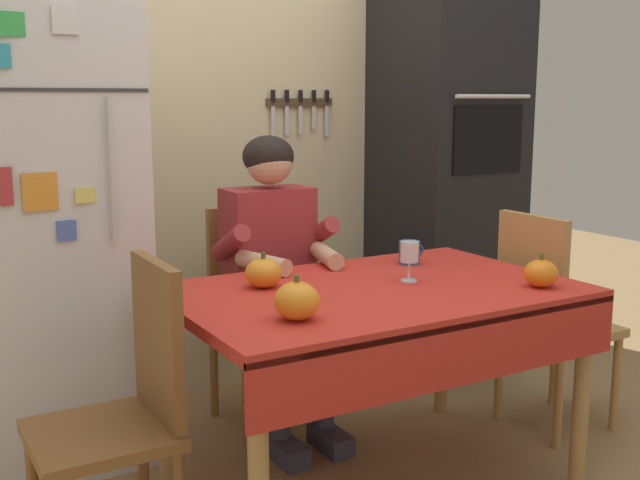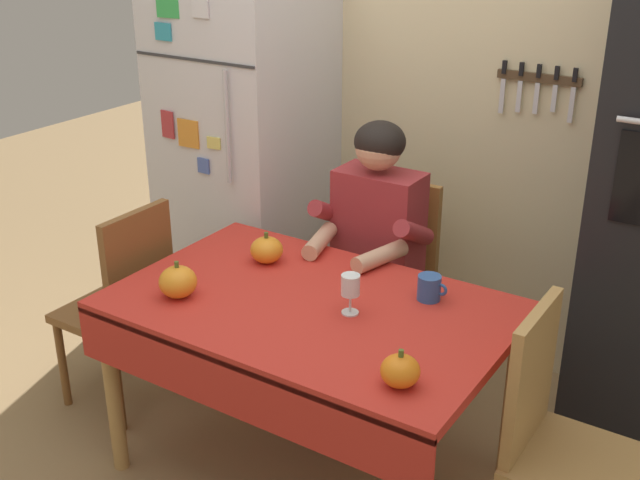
# 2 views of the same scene
# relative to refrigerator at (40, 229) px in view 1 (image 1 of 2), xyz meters

# --- Properties ---
(back_wall_assembly) EXTENTS (3.70, 0.13, 2.60)m
(back_wall_assembly) POSITION_rel_refrigerator_xyz_m (1.00, 0.39, 0.40)
(back_wall_assembly) COLOR beige
(back_wall_assembly) RESTS_ON ground
(refrigerator) EXTENTS (0.68, 0.71, 1.80)m
(refrigerator) POSITION_rel_refrigerator_xyz_m (0.00, 0.00, 0.00)
(refrigerator) COLOR silver
(refrigerator) RESTS_ON ground
(wall_oven) EXTENTS (0.60, 0.64, 2.10)m
(wall_oven) POSITION_rel_refrigerator_xyz_m (2.00, 0.04, 0.15)
(wall_oven) COLOR black
(wall_oven) RESTS_ON ground
(dining_table) EXTENTS (1.40, 0.90, 0.74)m
(dining_table) POSITION_rel_refrigerator_xyz_m (0.95, -0.88, -0.24)
(dining_table) COLOR tan
(dining_table) RESTS_ON ground
(chair_behind_person) EXTENTS (0.40, 0.40, 0.93)m
(chair_behind_person) POSITION_rel_refrigerator_xyz_m (0.86, -0.09, -0.39)
(chair_behind_person) COLOR #9E6B33
(chair_behind_person) RESTS_ON ground
(seated_person) EXTENTS (0.47, 0.55, 1.25)m
(seated_person) POSITION_rel_refrigerator_xyz_m (0.86, -0.28, -0.16)
(seated_person) COLOR #38384C
(seated_person) RESTS_ON ground
(chair_left_side) EXTENTS (0.40, 0.40, 0.93)m
(chair_left_side) POSITION_rel_refrigerator_xyz_m (0.05, -0.91, -0.39)
(chair_left_side) COLOR brown
(chair_left_side) RESTS_ON ground
(chair_right_side) EXTENTS (0.40, 0.40, 0.93)m
(chair_right_side) POSITION_rel_refrigerator_xyz_m (1.85, -0.82, -0.39)
(chair_right_side) COLOR tan
(chair_right_side) RESTS_ON ground
(coffee_mug) EXTENTS (0.11, 0.08, 0.09)m
(coffee_mug) POSITION_rel_refrigerator_xyz_m (1.29, -0.61, -0.11)
(coffee_mug) COLOR #2D569E
(coffee_mug) RESTS_ON dining_table
(wine_glass) EXTENTS (0.07, 0.07, 0.15)m
(wine_glass) POSITION_rel_refrigerator_xyz_m (1.11, -0.85, -0.06)
(wine_glass) COLOR white
(wine_glass) RESTS_ON dining_table
(pumpkin_large) EXTENTS (0.14, 0.14, 0.14)m
(pumpkin_large) POSITION_rel_refrigerator_xyz_m (0.53, -1.08, -0.10)
(pumpkin_large) COLOR orange
(pumpkin_large) RESTS_ON dining_table
(pumpkin_medium) EXTENTS (0.13, 0.13, 0.13)m
(pumpkin_medium) POSITION_rel_refrigerator_xyz_m (0.62, -0.67, -0.11)
(pumpkin_medium) COLOR orange
(pumpkin_medium) RESTS_ON dining_table
(pumpkin_small) EXTENTS (0.12, 0.12, 0.12)m
(pumpkin_small) POSITION_rel_refrigerator_xyz_m (1.46, -1.15, -0.11)
(pumpkin_small) COLOR orange
(pumpkin_small) RESTS_ON dining_table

